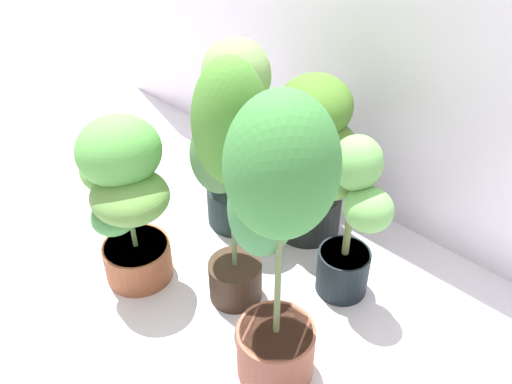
% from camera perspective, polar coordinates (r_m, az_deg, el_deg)
% --- Properties ---
extents(ground_plane, '(8.00, 8.00, 0.00)m').
position_cam_1_polar(ground_plane, '(2.12, -4.05, -11.17)').
color(ground_plane, silver).
rests_on(ground_plane, ground).
extents(potted_plant_back_right, '(0.34, 0.24, 0.67)m').
position_cam_1_polar(potted_plant_back_right, '(1.95, 9.50, -2.53)').
color(potted_plant_back_right, black).
rests_on(potted_plant_back_right, ground).
extents(potted_plant_front_left, '(0.48, 0.37, 0.70)m').
position_cam_1_polar(potted_plant_front_left, '(2.00, -13.15, -0.02)').
color(potted_plant_front_left, '#965233').
rests_on(potted_plant_front_left, ground).
extents(potted_plant_back_center, '(0.40, 0.40, 0.70)m').
position_cam_1_polar(potted_plant_back_center, '(2.18, 5.66, 4.33)').
color(potted_plant_back_center, black).
rests_on(potted_plant_back_center, ground).
extents(potted_plant_front_right, '(0.40, 0.41, 1.01)m').
position_cam_1_polar(potted_plant_front_right, '(1.49, 2.05, -3.35)').
color(potted_plant_front_right, '#94543D').
rests_on(potted_plant_front_right, ground).
extents(potted_plant_back_left, '(0.44, 0.34, 0.82)m').
position_cam_1_polar(potted_plant_back_left, '(2.19, -1.88, 6.71)').
color(potted_plant_back_left, black).
rests_on(potted_plant_back_left, ground).
extents(potted_plant_center, '(0.36, 0.31, 0.95)m').
position_cam_1_polar(potted_plant_center, '(1.77, -2.81, 2.94)').
color(potted_plant_center, '#342417').
rests_on(potted_plant_center, ground).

